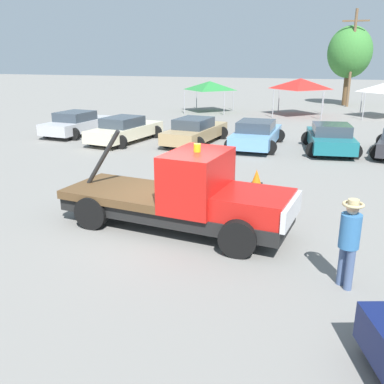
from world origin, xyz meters
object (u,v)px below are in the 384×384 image
(parked_car_tan, at_px, (195,131))
(tree_left, at_px, (350,52))
(canopy_tent_green, at_px, (210,86))
(person_near_truck, at_px, (349,237))
(parked_car_cream, at_px, (125,130))
(parked_car_teal, at_px, (330,138))
(parked_car_silver, at_px, (78,123))
(parked_car_skyblue, at_px, (256,134))
(canopy_tent_red, at_px, (301,84))
(utility_pole, at_px, (352,56))
(tow_truck, at_px, (187,197))
(traffic_cone, at_px, (257,178))

(parked_car_tan, height_order, tree_left, tree_left)
(tree_left, bearing_deg, canopy_tent_green, -140.60)
(tree_left, bearing_deg, person_near_truck, -90.93)
(parked_car_cream, height_order, canopy_tent_green, canopy_tent_green)
(parked_car_cream, xyz_separation_m, parked_car_teal, (10.36, 0.80, -0.00))
(parked_car_cream, relative_size, parked_car_teal, 1.12)
(parked_car_silver, height_order, tree_left, tree_left)
(parked_car_skyblue, xyz_separation_m, canopy_tent_red, (1.07, 12.75, 1.72))
(parked_car_cream, xyz_separation_m, canopy_tent_green, (0.84, 13.59, 1.44))
(parked_car_skyblue, height_order, utility_pole, utility_pole)
(parked_car_cream, bearing_deg, parked_car_tan, -69.62)
(parked_car_teal, relative_size, canopy_tent_green, 1.38)
(tow_truck, xyz_separation_m, parked_car_tan, (-3.29, 11.18, -0.27))
(utility_pole, bearing_deg, parked_car_teal, -93.46)
(person_near_truck, xyz_separation_m, parked_car_cream, (-10.82, 12.22, -0.43))
(traffic_cone, bearing_deg, parked_car_tan, 123.72)
(traffic_cone, bearing_deg, canopy_tent_red, 90.18)
(parked_car_skyblue, distance_m, canopy_tent_red, 12.91)
(canopy_tent_red, bearing_deg, parked_car_tan, -108.46)
(canopy_tent_green, relative_size, tree_left, 0.47)
(parked_car_silver, height_order, traffic_cone, parked_car_silver)
(parked_car_skyblue, bearing_deg, utility_pole, -12.78)
(parked_car_cream, relative_size, canopy_tent_red, 1.44)
(canopy_tent_red, bearing_deg, person_near_truck, -83.54)
(parked_car_teal, relative_size, traffic_cone, 8.22)
(parked_car_tan, relative_size, canopy_tent_green, 1.54)
(parked_car_teal, xyz_separation_m, traffic_cone, (-2.38, -6.53, -0.39))
(parked_car_silver, height_order, canopy_tent_red, canopy_tent_red)
(parked_car_cream, bearing_deg, tow_truck, -137.49)
(person_near_truck, distance_m, parked_car_cream, 16.33)
(parked_car_teal, bearing_deg, parked_car_tan, 82.70)
(parked_car_silver, height_order, utility_pole, utility_pole)
(traffic_cone, xyz_separation_m, utility_pole, (3.61, 26.78, 4.09))
(tree_left, bearing_deg, parked_car_tan, -109.78)
(person_near_truck, height_order, utility_pole, utility_pole)
(parked_car_tan, relative_size, canopy_tent_red, 1.43)
(tow_truck, distance_m, parked_car_silver, 15.67)
(canopy_tent_green, xyz_separation_m, traffic_cone, (7.13, -19.32, -1.83))
(person_near_truck, height_order, tree_left, tree_left)
(traffic_cone, bearing_deg, parked_car_cream, 144.29)
(traffic_cone, height_order, utility_pole, utility_pole)
(parked_car_skyblue, bearing_deg, tow_truck, -179.13)
(parked_car_teal, bearing_deg, utility_pole, -11.28)
(canopy_tent_red, bearing_deg, tow_truck, -92.33)
(canopy_tent_green, bearing_deg, tow_truck, -75.77)
(parked_car_cream, height_order, parked_car_tan, same)
(canopy_tent_green, height_order, canopy_tent_red, canopy_tent_red)
(canopy_tent_green, height_order, tree_left, tree_left)
(traffic_cone, bearing_deg, parked_car_silver, 149.18)
(parked_car_silver, xyz_separation_m, utility_pole, (15.17, 19.88, 3.70))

